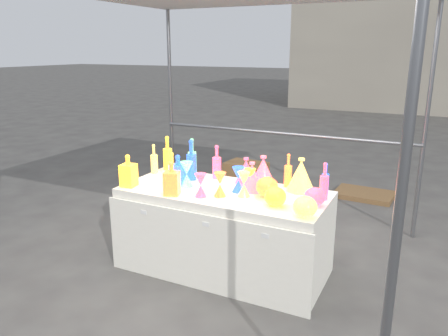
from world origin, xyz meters
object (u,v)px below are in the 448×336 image
at_px(cardboard_box_closed, 246,176).
at_px(hourglass_0, 220,184).
at_px(bottle_0, 168,153).
at_px(globe_0, 275,198).
at_px(decanter_0, 128,170).
at_px(lampshade_0, 252,176).
at_px(display_table, 224,231).

bearing_deg(cardboard_box_closed, hourglass_0, -65.64).
bearing_deg(bottle_0, globe_0, -21.66).
xyz_separation_m(bottle_0, globe_0, (1.34, -0.53, -0.10)).
bearing_deg(decanter_0, lampshade_0, 13.47).
xyz_separation_m(decanter_0, lampshade_0, (1.03, 0.38, -0.02)).
xyz_separation_m(cardboard_box_closed, globe_0, (1.27, -2.38, 0.62)).
height_order(display_table, globe_0, globe_0).
bearing_deg(bottle_0, cardboard_box_closed, 87.83).
xyz_separation_m(display_table, bottle_0, (-0.81, 0.36, 0.55)).
distance_m(decanter_0, hourglass_0, 0.86).
relative_size(display_table, decanter_0, 6.31).
relative_size(cardboard_box_closed, decanter_0, 1.87).
height_order(hourglass_0, globe_0, hourglass_0).
xyz_separation_m(display_table, globe_0, (0.53, -0.17, 0.45)).
xyz_separation_m(display_table, hourglass_0, (0.04, -0.15, 0.48)).
bearing_deg(display_table, hourglass_0, -75.16).
bearing_deg(hourglass_0, display_table, 104.84).
bearing_deg(decanter_0, display_table, 11.24).
bearing_deg(globe_0, decanter_0, -176.19).
xyz_separation_m(cardboard_box_closed, lampshade_0, (0.95, -2.10, 0.68)).
bearing_deg(globe_0, cardboard_box_closed, 118.04).
xyz_separation_m(hourglass_0, lampshade_0, (0.18, 0.26, 0.02)).
bearing_deg(display_table, bottle_0, 155.99).
distance_m(hourglass_0, globe_0, 0.50).
xyz_separation_m(bottle_0, lampshade_0, (1.02, -0.24, -0.05)).
height_order(bottle_0, lampshade_0, bottle_0).
relative_size(decanter_0, lampshade_0, 1.15).
relative_size(cardboard_box_closed, hourglass_0, 2.65).
height_order(cardboard_box_closed, bottle_0, bottle_0).
distance_m(hourglass_0, lampshade_0, 0.32).
relative_size(display_table, globe_0, 10.61).
xyz_separation_m(bottle_0, decanter_0, (-0.01, -0.62, -0.03)).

